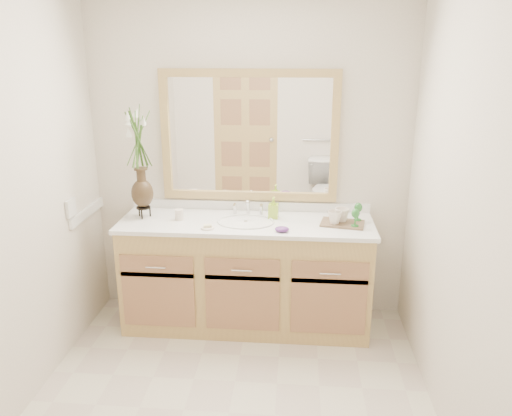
# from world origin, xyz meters

# --- Properties ---
(floor) EXTENTS (2.60, 2.60, 0.00)m
(floor) POSITION_xyz_m (0.00, 0.00, 0.00)
(floor) COLOR beige
(floor) RESTS_ON ground
(wall_back) EXTENTS (2.40, 0.02, 2.40)m
(wall_back) POSITION_xyz_m (0.00, 1.30, 1.20)
(wall_back) COLOR white
(wall_back) RESTS_ON floor
(wall_front) EXTENTS (2.40, 0.02, 2.40)m
(wall_front) POSITION_xyz_m (0.00, -1.30, 1.20)
(wall_front) COLOR white
(wall_front) RESTS_ON floor
(wall_left) EXTENTS (0.02, 2.60, 2.40)m
(wall_left) POSITION_xyz_m (-1.20, 0.00, 1.20)
(wall_left) COLOR white
(wall_left) RESTS_ON floor
(wall_right) EXTENTS (0.02, 2.60, 2.40)m
(wall_right) POSITION_xyz_m (1.20, 0.00, 1.20)
(wall_right) COLOR white
(wall_right) RESTS_ON floor
(vanity) EXTENTS (1.80, 0.55, 0.80)m
(vanity) POSITION_xyz_m (0.00, 1.01, 0.40)
(vanity) COLOR tan
(vanity) RESTS_ON floor
(counter) EXTENTS (1.84, 0.57, 0.03)m
(counter) POSITION_xyz_m (0.00, 1.01, 0.82)
(counter) COLOR white
(counter) RESTS_ON vanity
(sink) EXTENTS (0.38, 0.34, 0.23)m
(sink) POSITION_xyz_m (0.00, 1.00, 0.78)
(sink) COLOR white
(sink) RESTS_ON counter
(mirror) EXTENTS (1.32, 0.04, 0.97)m
(mirror) POSITION_xyz_m (0.00, 1.28, 1.41)
(mirror) COLOR white
(mirror) RESTS_ON wall_back
(switch_plate) EXTENTS (0.02, 0.12, 0.12)m
(switch_plate) POSITION_xyz_m (-1.19, 0.76, 0.98)
(switch_plate) COLOR white
(switch_plate) RESTS_ON wall_left
(flower_vase) EXTENTS (0.19, 0.19, 0.77)m
(flower_vase) POSITION_xyz_m (-0.77, 1.04, 1.36)
(flower_vase) COLOR black
(flower_vase) RESTS_ON counter
(tumbler) EXTENTS (0.06, 0.06, 0.08)m
(tumbler) POSITION_xyz_m (-0.49, 1.01, 0.87)
(tumbler) COLOR silver
(tumbler) RESTS_ON counter
(soap_dish) EXTENTS (0.09, 0.09, 0.03)m
(soap_dish) POSITION_xyz_m (-0.25, 0.84, 0.84)
(soap_dish) COLOR silver
(soap_dish) RESTS_ON counter
(soap_bottle) EXTENTS (0.07, 0.07, 0.14)m
(soap_bottle) POSITION_xyz_m (0.19, 1.11, 0.90)
(soap_bottle) COLOR #A0CE30
(soap_bottle) RESTS_ON counter
(purple_dish) EXTENTS (0.10, 0.09, 0.03)m
(purple_dish) POSITION_xyz_m (0.27, 0.82, 0.85)
(purple_dish) COLOR #592673
(purple_dish) RESTS_ON counter
(tray) EXTENTS (0.33, 0.25, 0.02)m
(tray) POSITION_xyz_m (0.69, 1.01, 0.84)
(tray) COLOR brown
(tray) RESTS_ON counter
(mug_left) EXTENTS (0.12, 0.12, 0.10)m
(mug_left) POSITION_xyz_m (0.63, 0.98, 0.89)
(mug_left) COLOR silver
(mug_left) RESTS_ON tray
(mug_right) EXTENTS (0.13, 0.13, 0.10)m
(mug_right) POSITION_xyz_m (0.69, 1.03, 0.90)
(mug_right) COLOR silver
(mug_right) RESTS_ON tray
(goblet_front) EXTENTS (0.06, 0.06, 0.13)m
(goblet_front) POSITION_xyz_m (0.77, 0.94, 0.93)
(goblet_front) COLOR #26732B
(goblet_front) RESTS_ON tray
(goblet_back) EXTENTS (0.06, 0.06, 0.13)m
(goblet_back) POSITION_xyz_m (0.80, 1.07, 0.93)
(goblet_back) COLOR #26732B
(goblet_back) RESTS_ON tray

